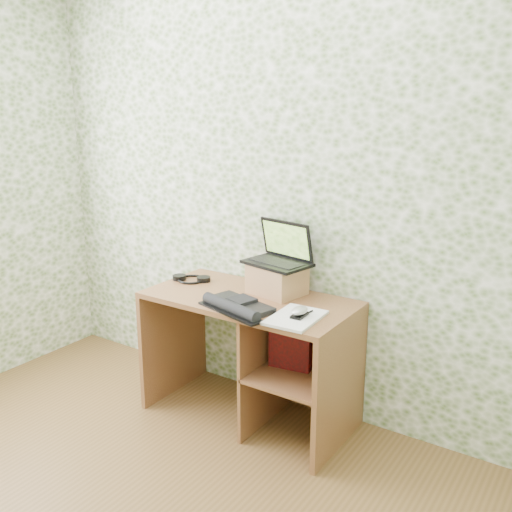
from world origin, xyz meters
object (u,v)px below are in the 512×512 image
Objects in this scene: laptop at (281,254)px; notepad at (296,318)px; riser at (277,279)px; desk at (263,342)px; keyboard at (237,306)px.

laptop reaches higher than notepad.
laptop is at bearing 90.00° from riser.
notepad reaches higher than desk.
notepad is at bearing 24.20° from keyboard.
laptop is 0.44m from keyboard.
riser reaches higher than desk.
riser reaches higher than keyboard.
laptop is 1.24× the size of notepad.
desk is at bearing -85.42° from laptop.
keyboard is at bearing -84.72° from laptop.
riser is 0.63× the size of keyboard.
riser is (0.02, 0.12, 0.35)m from desk.
keyboard is (-0.04, -0.38, -0.21)m from laptop.
notepad is at bearing -37.65° from laptop.
keyboard is at bearing -96.31° from riser.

